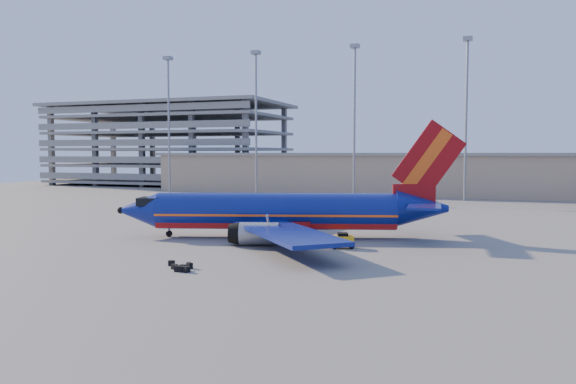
% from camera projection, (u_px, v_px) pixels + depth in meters
% --- Properties ---
extents(ground, '(220.00, 220.00, 0.00)m').
position_uv_depth(ground, '(303.00, 231.00, 61.22)').
color(ground, slate).
rests_on(ground, ground).
extents(terminal_building, '(122.00, 16.00, 8.50)m').
position_uv_depth(terminal_building, '(441.00, 174.00, 112.05)').
color(terminal_building, tan).
rests_on(terminal_building, ground).
extents(parking_garage, '(62.00, 32.00, 21.40)m').
position_uv_depth(parking_garage, '(170.00, 141.00, 150.78)').
color(parking_garage, slate).
rests_on(parking_garage, ground).
extents(light_mast_row, '(101.60, 1.60, 28.65)m').
position_uv_depth(light_mast_row, '(409.00, 103.00, 101.53)').
color(light_mast_row, gray).
rests_on(light_mast_row, ground).
extents(aircraft_main, '(33.74, 31.96, 11.75)m').
position_uv_depth(aircraft_main, '(284.00, 213.00, 56.01)').
color(aircraft_main, navy).
rests_on(aircraft_main, ground).
extents(baggage_tug, '(2.20, 1.75, 1.38)m').
position_uv_depth(baggage_tug, '(343.00, 240.00, 49.87)').
color(baggage_tug, yellow).
rests_on(baggage_tug, ground).
extents(luggage_pile, '(2.75, 2.09, 0.44)m').
position_uv_depth(luggage_pile, '(181.00, 267.00, 40.66)').
color(luggage_pile, black).
rests_on(luggage_pile, ground).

